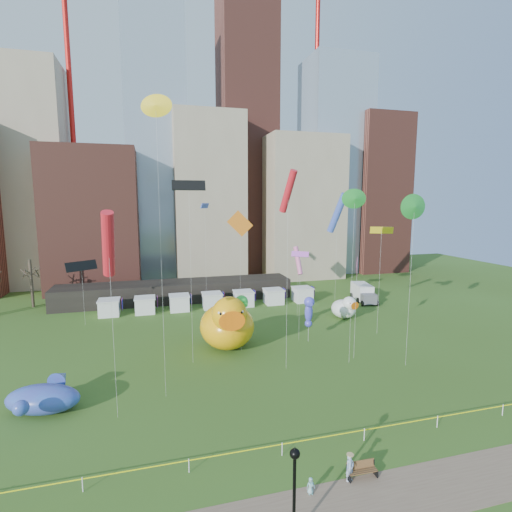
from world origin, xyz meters
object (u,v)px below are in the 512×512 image
object	(u,v)px
box_truck	(363,293)
lamppost	(294,483)
small_duck	(345,308)
seahorse_purple	(309,309)
toddler	(311,486)
park_bench	(361,469)
woman	(350,468)
big_duck	(228,323)
whale_inflatable	(44,397)
seahorse_green	(241,311)

from	to	relation	value
box_truck	lamppost	bearing A→B (deg)	-113.34
small_duck	seahorse_purple	size ratio (longest dim) A/B	0.86
seahorse_purple	box_truck	distance (m)	22.14
small_duck	toddler	world-z (taller)	small_duck
small_duck	lamppost	world-z (taller)	lamppost
box_truck	park_bench	bearing A→B (deg)	-109.55
park_bench	woman	distance (m)	0.90
small_duck	lamppost	bearing A→B (deg)	-136.72
big_duck	lamppost	size ratio (longest dim) A/B	1.75
whale_inflatable	box_truck	world-z (taller)	box_truck
lamppost	toddler	bearing A→B (deg)	51.41
whale_inflatable	woman	xyz separation A→B (m)	(19.42, -13.26, -0.33)
park_bench	big_duck	bearing A→B (deg)	101.57
lamppost	big_duck	bearing A→B (deg)	86.34
seahorse_purple	park_bench	xyz separation A→B (m)	(-5.81, -21.81, -3.40)
small_duck	big_duck	bearing A→B (deg)	-174.08
whale_inflatable	toddler	bearing A→B (deg)	-25.31
box_truck	woman	distance (m)	43.34
toddler	lamppost	bearing A→B (deg)	-121.99
big_duck	seahorse_purple	size ratio (longest dim) A/B	1.57
big_duck	whale_inflatable	xyz separation A→B (m)	(-16.43, -8.89, -1.80)
small_duck	toddler	size ratio (longest dim) A/B	4.79
small_duck	park_bench	world-z (taller)	small_duck
whale_inflatable	toddler	size ratio (longest dim) A/B	7.52
big_duck	toddler	distance (m)	22.64
small_duck	box_truck	bearing A→B (deg)	31.04
toddler	seahorse_green	bearing A→B (deg)	93.95
big_duck	woman	size ratio (longest dim) A/B	5.34
seahorse_purple	box_truck	size ratio (longest dim) A/B	0.80
whale_inflatable	lamppost	bearing A→B (deg)	-33.51
box_truck	woman	xyz separation A→B (m)	(-22.74, -36.90, -0.59)
whale_inflatable	park_bench	xyz separation A→B (m)	(20.27, -13.17, -0.64)
box_truck	woman	world-z (taller)	box_truck
toddler	woman	bearing A→B (deg)	14.39
seahorse_purple	woman	world-z (taller)	seahorse_purple
whale_inflatable	big_duck	bearing A→B (deg)	42.15
whale_inflatable	park_bench	distance (m)	24.18
seahorse_purple	woman	bearing A→B (deg)	-97.39
park_bench	box_truck	world-z (taller)	box_truck
park_bench	lamppost	xyz separation A→B (m)	(-5.43, -2.89, 2.47)
big_duck	park_bench	size ratio (longest dim) A/B	4.61
big_duck	woman	world-z (taller)	big_duck
big_duck	woman	bearing A→B (deg)	-78.36
park_bench	toddler	size ratio (longest dim) A/B	1.90
toddler	big_duck	bearing A→B (deg)	97.48
seahorse_green	woman	bearing A→B (deg)	-96.76
big_duck	small_duck	distance (m)	19.47
seahorse_green	seahorse_purple	bearing A→B (deg)	-6.87
park_bench	lamppost	bearing A→B (deg)	-150.26
park_bench	seahorse_purple	bearing A→B (deg)	76.80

